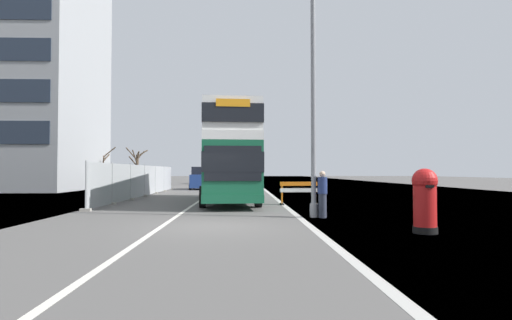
{
  "coord_description": "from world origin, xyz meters",
  "views": [
    {
      "loc": [
        0.94,
        -12.63,
        1.66
      ],
      "look_at": [
        1.57,
        6.42,
        2.2
      ],
      "focal_mm": 28.79,
      "sensor_mm": 36.0,
      "label": 1
    }
  ],
  "objects_px": {
    "roadworks_barrier": "(299,190)",
    "pedestrian_at_kerb": "(322,194)",
    "lamppost_foreground": "(313,100)",
    "red_pillar_postbox": "(425,198)",
    "car_receding_mid": "(236,177)",
    "car_oncoming_near": "(202,179)",
    "double_decker_bus": "(228,155)",
    "car_receding_far": "(208,176)"
  },
  "relations": [
    {
      "from": "roadworks_barrier",
      "to": "pedestrian_at_kerb",
      "type": "distance_m",
      "value": 5.83
    },
    {
      "from": "lamppost_foreground",
      "to": "red_pillar_postbox",
      "type": "bearing_deg",
      "value": -59.22
    },
    {
      "from": "roadworks_barrier",
      "to": "car_receding_mid",
      "type": "xyz_separation_m",
      "value": [
        -3.61,
        27.61,
        0.29
      ]
    },
    {
      "from": "red_pillar_postbox",
      "to": "car_receding_mid",
      "type": "xyz_separation_m",
      "value": [
        -5.72,
        37.19,
        0.07
      ]
    },
    {
      "from": "car_receding_mid",
      "to": "car_oncoming_near",
      "type": "bearing_deg",
      "value": -107.47
    },
    {
      "from": "double_decker_bus",
      "to": "roadworks_barrier",
      "type": "distance_m",
      "value": 4.5
    },
    {
      "from": "roadworks_barrier",
      "to": "car_receding_mid",
      "type": "bearing_deg",
      "value": 97.46
    },
    {
      "from": "lamppost_foreground",
      "to": "car_receding_far",
      "type": "relative_size",
      "value": 2.12
    },
    {
      "from": "car_oncoming_near",
      "to": "car_receding_mid",
      "type": "relative_size",
      "value": 0.88
    },
    {
      "from": "lamppost_foreground",
      "to": "red_pillar_postbox",
      "type": "distance_m",
      "value": 5.66
    },
    {
      "from": "red_pillar_postbox",
      "to": "car_oncoming_near",
      "type": "relative_size",
      "value": 0.44
    },
    {
      "from": "lamppost_foreground",
      "to": "car_oncoming_near",
      "type": "relative_size",
      "value": 2.28
    },
    {
      "from": "red_pillar_postbox",
      "to": "car_receding_far",
      "type": "relative_size",
      "value": 0.41
    },
    {
      "from": "car_oncoming_near",
      "to": "pedestrian_at_kerb",
      "type": "relative_size",
      "value": 2.37
    },
    {
      "from": "double_decker_bus",
      "to": "car_receding_far",
      "type": "distance_m",
      "value": 34.03
    },
    {
      "from": "car_oncoming_near",
      "to": "roadworks_barrier",
      "type": "bearing_deg",
      "value": -69.77
    },
    {
      "from": "car_receding_far",
      "to": "pedestrian_at_kerb",
      "type": "relative_size",
      "value": 2.55
    },
    {
      "from": "car_oncoming_near",
      "to": "car_receding_far",
      "type": "height_order",
      "value": "car_receding_far"
    },
    {
      "from": "double_decker_bus",
      "to": "car_receding_far",
      "type": "relative_size",
      "value": 2.68
    },
    {
      "from": "double_decker_bus",
      "to": "car_receding_far",
      "type": "height_order",
      "value": "double_decker_bus"
    },
    {
      "from": "lamppost_foreground",
      "to": "roadworks_barrier",
      "type": "bearing_deg",
      "value": 87.63
    },
    {
      "from": "red_pillar_postbox",
      "to": "car_receding_mid",
      "type": "distance_m",
      "value": 37.62
    },
    {
      "from": "double_decker_bus",
      "to": "roadworks_barrier",
      "type": "bearing_deg",
      "value": -28.37
    },
    {
      "from": "red_pillar_postbox",
      "to": "car_receding_far",
      "type": "distance_m",
      "value": 46.32
    },
    {
      "from": "car_oncoming_near",
      "to": "car_receding_mid",
      "type": "xyz_separation_m",
      "value": [
        3.02,
        9.6,
        0.04
      ]
    },
    {
      "from": "car_receding_mid",
      "to": "pedestrian_at_kerb",
      "type": "xyz_separation_m",
      "value": [
        3.67,
        -33.43,
        -0.18
      ]
    },
    {
      "from": "car_receding_far",
      "to": "roadworks_barrier",
      "type": "bearing_deg",
      "value": -78.05
    },
    {
      "from": "red_pillar_postbox",
      "to": "car_oncoming_near",
      "type": "bearing_deg",
      "value": 107.57
    },
    {
      "from": "car_oncoming_near",
      "to": "red_pillar_postbox",
      "type": "bearing_deg",
      "value": -72.43
    },
    {
      "from": "roadworks_barrier",
      "to": "car_receding_far",
      "type": "distance_m",
      "value": 36.52
    },
    {
      "from": "red_pillar_postbox",
      "to": "car_oncoming_near",
      "type": "height_order",
      "value": "car_oncoming_near"
    },
    {
      "from": "car_oncoming_near",
      "to": "car_receding_far",
      "type": "distance_m",
      "value": 17.74
    },
    {
      "from": "roadworks_barrier",
      "to": "car_receding_far",
      "type": "height_order",
      "value": "car_receding_far"
    },
    {
      "from": "double_decker_bus",
      "to": "car_receding_mid",
      "type": "xyz_separation_m",
      "value": [
        0.01,
        25.65,
        -1.54
      ]
    },
    {
      "from": "red_pillar_postbox",
      "to": "pedestrian_at_kerb",
      "type": "relative_size",
      "value": 1.04
    },
    {
      "from": "double_decker_bus",
      "to": "red_pillar_postbox",
      "type": "height_order",
      "value": "double_decker_bus"
    },
    {
      "from": "double_decker_bus",
      "to": "car_receding_far",
      "type": "bearing_deg",
      "value": 96.65
    },
    {
      "from": "car_oncoming_near",
      "to": "pedestrian_at_kerb",
      "type": "distance_m",
      "value": 24.75
    },
    {
      "from": "car_receding_mid",
      "to": "pedestrian_at_kerb",
      "type": "height_order",
      "value": "car_receding_mid"
    },
    {
      "from": "double_decker_bus",
      "to": "car_receding_mid",
      "type": "distance_m",
      "value": 25.7
    },
    {
      "from": "car_receding_mid",
      "to": "car_receding_far",
      "type": "xyz_separation_m",
      "value": [
        -3.95,
        8.12,
        0.05
      ]
    },
    {
      "from": "red_pillar_postbox",
      "to": "double_decker_bus",
      "type": "bearing_deg",
      "value": 116.39
    }
  ]
}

